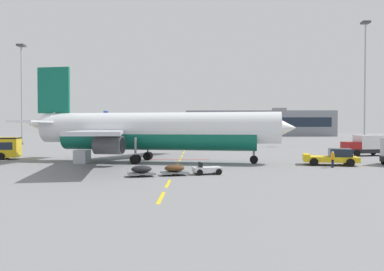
{
  "coord_description": "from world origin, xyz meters",
  "views": [
    {
      "loc": [
        20.21,
        -28.1,
        4.43
      ],
      "look_at": [
        19.55,
        26.13,
        3.14
      ],
      "focal_mm": 34.84,
      "sensor_mm": 36.0,
      "label": 1
    }
  ],
  "objects": [
    {
      "name": "catering_truck",
      "position": [
        46.19,
        28.88,
        1.65
      ],
      "size": [
        7.34,
        3.75,
        3.14
      ],
      "color": "black",
      "rests_on": "ground"
    },
    {
      "name": "apron_light_mast_far",
      "position": [
        60.22,
        60.94,
        17.89
      ],
      "size": [
        1.8,
        1.8,
        29.33
      ],
      "color": "slate",
      "rests_on": "ground"
    },
    {
      "name": "ground_crew_worker",
      "position": [
        34.93,
        12.19,
        1.03
      ],
      "size": [
        0.33,
        0.7,
        1.78
      ],
      "color": "#191E38",
      "rests_on": "ground"
    },
    {
      "name": "terminal_satellite",
      "position": [
        49.69,
        151.23,
        5.93
      ],
      "size": [
        68.6,
        21.37,
        13.41
      ],
      "color": "gray",
      "rests_on": "ground"
    },
    {
      "name": "apron_light_mast_near",
      "position": [
        -22.86,
        63.2,
        15.34
      ],
      "size": [
        1.8,
        1.8,
        24.64
      ],
      "color": "slate",
      "rests_on": "ground"
    },
    {
      "name": "pushback_tug",
      "position": [
        35.9,
        14.92,
        0.9
      ],
      "size": [
        6.45,
        4.11,
        2.08
      ],
      "color": "yellow",
      "rests_on": "ground"
    },
    {
      "name": "apron_paint_markings",
      "position": [
        18.0,
        36.89,
        0.0
      ],
      "size": [
        8.0,
        93.49,
        0.01
      ],
      "color": "yellow",
      "rests_on": "ground"
    },
    {
      "name": "baggage_train",
      "position": [
        18.24,
        5.6,
        0.52
      ],
      "size": [
        8.68,
        3.71,
        1.14
      ],
      "color": "silver",
      "rests_on": "ground"
    },
    {
      "name": "airliner_foreground",
      "position": [
        14.75,
        18.33,
        3.95
      ],
      "size": [
        34.76,
        34.19,
        12.2
      ],
      "color": "white",
      "rests_on": "ground"
    },
    {
      "name": "ground",
      "position": [
        40.0,
        40.0,
        0.0
      ],
      "size": [
        400.0,
        400.0,
        0.0
      ],
      "primitive_type": "plane",
      "color": "slate"
    },
    {
      "name": "uld_cargo_container",
      "position": [
        6.33,
        16.72,
        0.8
      ],
      "size": [
        1.83,
        1.8,
        1.6
      ],
      "color": "#B7BCC6",
      "rests_on": "ground"
    },
    {
      "name": "airliner_mid_left",
      "position": [
        -16.09,
        101.78,
        3.37
      ],
      "size": [
        29.16,
        29.66,
        10.41
      ],
      "color": "white",
      "rests_on": "ground"
    }
  ]
}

